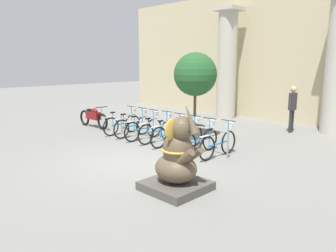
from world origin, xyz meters
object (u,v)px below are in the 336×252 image
at_px(bicycle_2, 144,128).
at_px(elephant_statue, 177,162).
at_px(bicycle_3, 158,130).
at_px(potted_tree, 195,78).
at_px(bicycle_1, 133,125).
at_px(bicycle_6, 200,140).
at_px(person_pedestrian, 292,105).
at_px(bicycle_0, 123,123).
at_px(bicycle_5, 185,136).
at_px(motorcycle, 93,117).
at_px(bicycle_4, 171,133).
at_px(bicycle_7, 219,143).

distance_m(bicycle_2, elephant_statue, 4.81).
bearing_deg(bicycle_3, potted_tree, 72.41).
relative_size(bicycle_1, elephant_statue, 0.91).
distance_m(bicycle_6, person_pedestrian, 4.88).
relative_size(bicycle_0, bicycle_5, 1.00).
bearing_deg(elephant_statue, bicycle_2, 147.35).
bearing_deg(bicycle_6, bicycle_5, 176.38).
height_order(bicycle_2, person_pedestrian, person_pedestrian).
relative_size(person_pedestrian, potted_tree, 0.59).
distance_m(bicycle_2, person_pedestrian, 5.77).
bearing_deg(motorcycle, bicycle_6, 0.89).
bearing_deg(bicycle_3, bicycle_6, -1.80).
distance_m(bicycle_1, person_pedestrian, 6.12).
xyz_separation_m(bicycle_4, elephant_statue, (2.78, -2.63, 0.23)).
xyz_separation_m(bicycle_5, motorcycle, (-5.01, -0.13, 0.04)).
height_order(bicycle_5, elephant_statue, elephant_statue).
distance_m(bicycle_3, bicycle_6, 1.90).
xyz_separation_m(bicycle_5, potted_tree, (-0.82, 1.42, 1.71)).
distance_m(bicycle_1, bicycle_7, 3.80).
xyz_separation_m(bicycle_3, bicycle_7, (2.53, 0.01, 0.00)).
distance_m(bicycle_0, bicycle_7, 4.43).
xyz_separation_m(bicycle_6, elephant_statue, (1.51, -2.60, 0.23)).
bearing_deg(bicycle_4, motorcycle, -178.43).
distance_m(bicycle_5, elephant_statue, 3.41).
relative_size(bicycle_2, elephant_statue, 0.91).
distance_m(elephant_statue, potted_tree, 5.24).
xyz_separation_m(elephant_statue, person_pedestrian, (-0.91, 7.39, 0.45)).
distance_m(bicycle_2, bicycle_5, 1.90).
xyz_separation_m(bicycle_7, motorcycle, (-6.28, -0.16, 0.04)).
relative_size(bicycle_4, bicycle_6, 1.00).
distance_m(bicycle_0, bicycle_4, 2.53).
distance_m(bicycle_7, motorcycle, 6.28).
height_order(bicycle_2, motorcycle, bicycle_2).
height_order(bicycle_2, bicycle_3, same).
relative_size(bicycle_5, potted_tree, 0.57).
xyz_separation_m(bicycle_1, elephant_statue, (4.68, -2.62, 0.23)).
xyz_separation_m(bicycle_4, bicycle_7, (1.90, 0.04, 0.00)).
bearing_deg(bicycle_2, bicycle_1, 177.63).
bearing_deg(bicycle_4, bicycle_2, -178.41).
bearing_deg(bicycle_3, bicycle_0, -178.82).
bearing_deg(elephant_statue, motorcycle, 160.70).
relative_size(bicycle_6, person_pedestrian, 0.96).
bearing_deg(bicycle_7, bicycle_3, -179.81).
bearing_deg(bicycle_2, bicycle_6, 0.06).
xyz_separation_m(bicycle_3, bicycle_6, (1.90, -0.06, 0.00)).
bearing_deg(bicycle_5, elephant_statue, -50.85).
height_order(bicycle_0, elephant_statue, elephant_statue).
distance_m(bicycle_2, bicycle_7, 3.17).
bearing_deg(motorcycle, bicycle_5, 1.46).
bearing_deg(bicycle_2, elephant_statue, -32.65).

